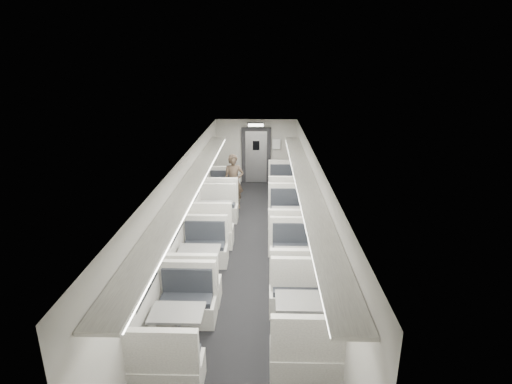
# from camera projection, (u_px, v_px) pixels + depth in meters

# --- Properties ---
(room) EXTENTS (3.24, 12.24, 2.64)m
(room) POSITION_uv_depth(u_px,v_px,m) (249.00, 207.00, 9.31)
(room) COLOR black
(room) RESTS_ON ground
(booth_left_a) EXTENTS (1.03, 2.09, 1.12)m
(booth_left_a) POSITION_uv_depth(u_px,v_px,m) (222.00, 197.00, 12.53)
(booth_left_a) COLOR white
(booth_left_a) RESTS_ON room
(booth_left_b) EXTENTS (1.13, 2.28, 1.22)m
(booth_left_b) POSITION_uv_depth(u_px,v_px,m) (215.00, 218.00, 10.80)
(booth_left_b) COLOR white
(booth_left_b) RESTS_ON room
(booth_left_c) EXTENTS (1.03, 2.09, 1.12)m
(booth_left_c) POSITION_uv_depth(u_px,v_px,m) (200.00, 265.00, 8.39)
(booth_left_c) COLOR white
(booth_left_c) RESTS_ON room
(booth_left_d) EXTENTS (1.01, 2.06, 1.10)m
(booth_left_d) POSITION_uv_depth(u_px,v_px,m) (178.00, 330.00, 6.38)
(booth_left_d) COLOR white
(booth_left_d) RESTS_ON room
(booth_right_a) EXTENTS (1.08, 2.19, 1.17)m
(booth_right_a) POSITION_uv_depth(u_px,v_px,m) (285.00, 191.00, 13.09)
(booth_right_a) COLOR white
(booth_right_a) RESTS_ON room
(booth_right_b) EXTENTS (1.10, 2.23, 1.19)m
(booth_right_b) POSITION_uv_depth(u_px,v_px,m) (289.00, 224.00, 10.42)
(booth_right_b) COLOR white
(booth_right_b) RESTS_ON room
(booth_right_c) EXTENTS (1.03, 2.10, 1.12)m
(booth_right_c) POSITION_uv_depth(u_px,v_px,m) (295.00, 268.00, 8.26)
(booth_right_c) COLOR white
(booth_right_c) RESTS_ON room
(booth_right_d) EXTENTS (1.07, 2.18, 1.17)m
(booth_right_d) POSITION_uv_depth(u_px,v_px,m) (302.00, 319.00, 6.61)
(booth_right_d) COLOR white
(booth_right_d) RESTS_ON room
(passenger) EXTENTS (0.65, 0.44, 1.72)m
(passenger) POSITION_uv_depth(u_px,v_px,m) (234.00, 182.00, 12.42)
(passenger) COLOR black
(passenger) RESTS_ON room
(window_a) EXTENTS (0.02, 1.18, 0.84)m
(window_a) POSITION_uv_depth(u_px,v_px,m) (207.00, 164.00, 12.52)
(window_a) COLOR black
(window_a) RESTS_ON room
(window_b) EXTENTS (0.02, 1.18, 0.84)m
(window_b) POSITION_uv_depth(u_px,v_px,m) (195.00, 185.00, 10.44)
(window_b) COLOR black
(window_b) RESTS_ON room
(window_c) EXTENTS (0.02, 1.18, 0.84)m
(window_c) POSITION_uv_depth(u_px,v_px,m) (176.00, 217.00, 8.35)
(window_c) COLOR black
(window_c) RESTS_ON room
(window_d) EXTENTS (0.02, 1.18, 0.84)m
(window_d) POSITION_uv_depth(u_px,v_px,m) (146.00, 269.00, 6.26)
(window_d) COLOR black
(window_d) RESTS_ON room
(luggage_rack_left) EXTENTS (0.46, 10.40, 0.09)m
(luggage_rack_left) POSITION_uv_depth(u_px,v_px,m) (193.00, 181.00, 8.83)
(luggage_rack_left) COLOR white
(luggage_rack_left) RESTS_ON room
(luggage_rack_right) EXTENTS (0.46, 10.40, 0.09)m
(luggage_rack_right) POSITION_uv_depth(u_px,v_px,m) (305.00, 182.00, 8.77)
(luggage_rack_right) COLOR white
(luggage_rack_right) RESTS_ON room
(vestibule_door) EXTENTS (1.10, 0.13, 2.10)m
(vestibule_door) POSITION_uv_depth(u_px,v_px,m) (256.00, 156.00, 14.99)
(vestibule_door) COLOR black
(vestibule_door) RESTS_ON room
(exit_sign) EXTENTS (0.62, 0.12, 0.16)m
(exit_sign) POSITION_uv_depth(u_px,v_px,m) (256.00, 125.00, 14.13)
(exit_sign) COLOR black
(exit_sign) RESTS_ON room
(wall_notice) EXTENTS (0.32, 0.02, 0.40)m
(wall_notice) POSITION_uv_depth(u_px,v_px,m) (276.00, 144.00, 14.81)
(wall_notice) COLOR white
(wall_notice) RESTS_ON room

